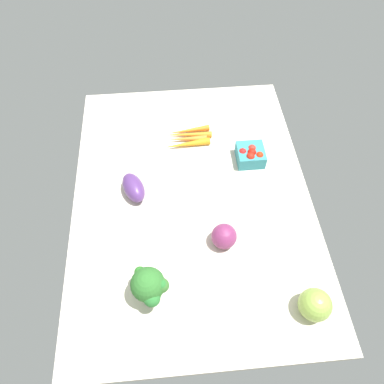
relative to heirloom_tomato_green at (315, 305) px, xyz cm
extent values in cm
cube|color=beige|center=(39.35, 28.12, -5.29)|extent=(104.00, 76.00, 2.00)
sphere|color=#8AAC44|center=(0.00, 0.00, 0.00)|extent=(8.58, 8.58, 8.58)
cylinder|color=#A6C088|center=(7.77, 42.19, -1.97)|extent=(3.71, 3.71, 4.64)
sphere|color=#2E6C2A|center=(7.77, 42.19, 3.72)|extent=(8.97, 8.97, 8.97)
sphere|color=#35692B|center=(7.03, 38.68, 4.13)|extent=(3.86, 3.86, 3.86)
sphere|color=#276D2B|center=(6.99, 38.69, 4.68)|extent=(3.08, 3.08, 3.08)
sphere|color=#296E24|center=(10.84, 44.06, 4.70)|extent=(2.95, 2.95, 2.95)
sphere|color=#2B7330|center=(4.29, 41.31, 3.08)|extent=(4.36, 4.36, 4.36)
cube|color=teal|center=(52.54, 6.93, -1.76)|extent=(9.15, 9.15, 5.05)
sphere|color=red|center=(50.32, 4.49, 0.44)|extent=(2.50, 2.50, 2.50)
sphere|color=red|center=(50.01, 7.66, 0.47)|extent=(2.91, 2.91, 2.91)
sphere|color=red|center=(52.43, 9.87, 0.19)|extent=(2.70, 2.70, 2.70)
sphere|color=red|center=(53.66, 6.44, 0.11)|extent=(2.94, 2.94, 2.94)
sphere|color=red|center=(51.59, 6.92, 0.56)|extent=(2.99, 2.99, 2.99)
ellipsoid|color=#533172|center=(41.94, 46.57, -1.16)|extent=(12.88, 9.99, 6.27)
sphere|color=#7C2D5B|center=(21.84, 20.40, -0.56)|extent=(7.46, 7.46, 7.46)
cone|color=orange|center=(67.32, 27.13, -3.21)|extent=(3.82, 15.90, 2.16)
cone|color=orange|center=(65.30, 27.32, -3.19)|extent=(3.39, 17.38, 2.20)
cone|color=orange|center=(63.04, 27.54, -3.00)|extent=(3.33, 13.74, 2.58)
cone|color=orange|center=(60.52, 27.78, -2.97)|extent=(4.41, 16.79, 2.63)
camera|label=1|loc=(-25.96, 33.92, 92.26)|focal=33.78mm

